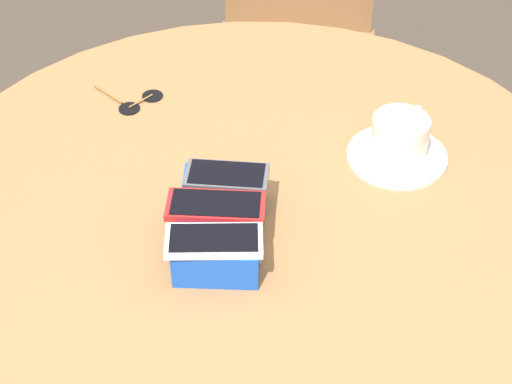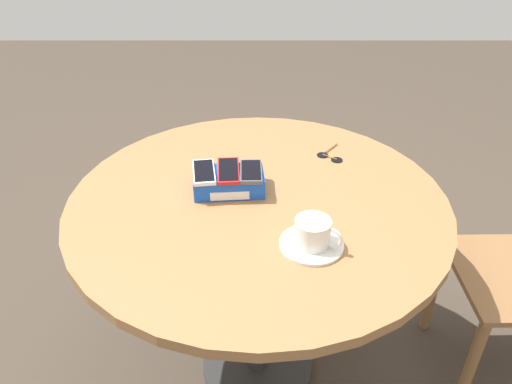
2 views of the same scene
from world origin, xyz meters
TOP-DOWN VIEW (x-y plane):
  - ground_plane at (0.00, 0.00)m, footprint 8.00×8.00m
  - round_table at (0.00, 0.00)m, footprint 1.07×1.07m
  - phone_box at (-0.08, 0.04)m, footprint 0.21×0.13m
  - phone_white at (-0.15, 0.04)m, footprint 0.08×0.14m
  - phone_red at (-0.08, 0.05)m, footprint 0.07×0.14m
  - phone_gray at (-0.02, 0.04)m, footprint 0.06×0.12m
  - saucer at (0.13, -0.21)m, footprint 0.16×0.16m
  - coffee_cup at (0.13, -0.21)m, footprint 0.11×0.09m
  - sunglasses at (0.23, 0.24)m, footprint 0.08×0.13m

SIDE VIEW (x-z plane):
  - ground_plane at x=0.00m, z-range 0.00..0.00m
  - round_table at x=0.00m, z-range 0.27..1.01m
  - sunglasses at x=0.23m, z-range 0.73..0.74m
  - saucer at x=0.13m, z-range 0.74..0.74m
  - phone_box at x=-0.08m, z-range 0.74..0.79m
  - coffee_cup at x=0.13m, z-range 0.74..0.81m
  - phone_red at x=-0.08m, z-range 0.79..0.80m
  - phone_white at x=-0.15m, z-range 0.79..0.80m
  - phone_gray at x=-0.02m, z-range 0.79..0.80m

